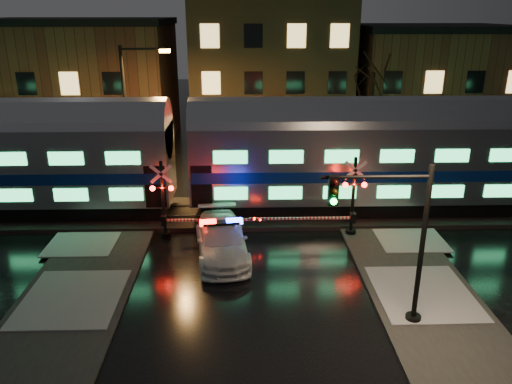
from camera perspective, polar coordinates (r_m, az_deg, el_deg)
ground at (r=21.51m, az=-0.89°, el=-7.82°), size 120.00×120.00×0.00m
ballast at (r=25.99m, az=-1.03°, el=-2.43°), size 90.00×4.20×0.24m
sidewalk_left at (r=17.58m, az=-23.30°, el=-16.47°), size 4.00×20.00×0.12m
sidewalk_right at (r=17.71m, az=21.81°, el=-15.95°), size 4.00×20.00×0.12m
building_left at (r=43.33m, az=-19.14°, el=11.61°), size 14.00×10.00×9.00m
building_mid at (r=41.79m, az=1.51°, el=14.13°), size 12.00×11.00×11.50m
building_right at (r=44.11m, az=18.99°, el=11.43°), size 12.00×10.00×8.50m
train at (r=25.11m, az=-8.60°, el=4.42°), size 51.00×3.12×5.92m
police_car at (r=21.63m, az=-3.95°, el=-5.44°), size 2.73×5.42×1.68m
crossing_signal_right at (r=23.41m, az=10.16°, el=-1.48°), size 5.44×0.64×3.85m
crossing_signal_left at (r=23.19m, az=-9.64°, el=-1.80°), size 5.27×0.63×3.73m
traffic_light at (r=16.68m, az=15.66°, el=-5.75°), size 3.65×0.68×5.65m
streetlight at (r=29.19m, az=-14.12°, el=9.06°), size 2.78×0.29×8.31m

